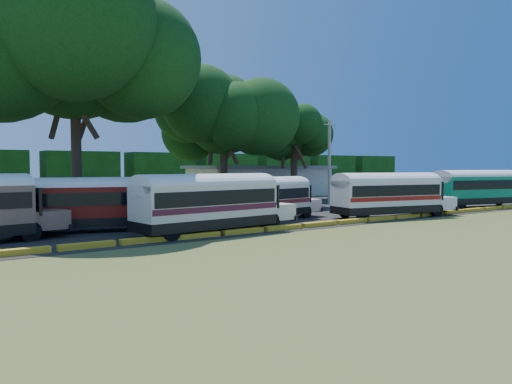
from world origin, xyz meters
TOP-DOWN VIEW (x-y plane):
  - ground at (0.00, 0.00)m, footprint 160.00×160.00m
  - asphalt_strip at (1.00, 12.00)m, footprint 64.00×24.00m
  - curb at (-0.00, 1.00)m, footprint 53.70×0.45m
  - terminal_building at (18.00, 30.00)m, footprint 19.00×9.00m
  - treeline_backdrop at (0.00, 48.00)m, footprint 130.00×4.00m
  - bus_red at (-11.20, 7.14)m, footprint 10.26×5.21m
  - bus_cream_west at (-5.96, 2.28)m, footprint 10.87×3.64m
  - bus_cream_east at (0.61, 5.75)m, footprint 9.94×4.11m
  - bus_white_red at (9.86, 2.19)m, footprint 10.77×4.55m
  - bus_white_blue at (15.57, 8.99)m, footprint 9.59×5.23m
  - bus_teal at (24.29, 3.29)m, footprint 11.17×5.04m
  - tree_west at (-9.21, 17.58)m, footprint 15.80×15.80m
  - tree_center at (7.23, 21.90)m, footprint 11.43×11.43m
  - tree_east at (17.56, 22.71)m, footprint 7.23×7.23m
  - utility_pole at (15.15, 14.21)m, footprint 1.60×0.30m

SIDE VIEW (x-z plane):
  - ground at x=0.00m, z-range 0.00..0.00m
  - asphalt_strip at x=1.00m, z-range 0.00..0.02m
  - curb at x=0.00m, z-range 0.00..0.30m
  - bus_white_blue at x=15.57m, z-range 0.20..3.28m
  - bus_cream_east at x=0.61m, z-range 0.21..3.39m
  - bus_red at x=-11.20m, z-range 0.24..3.52m
  - bus_white_red at x=9.86m, z-range 0.23..3.67m
  - bus_cream_west at x=-5.96m, z-range 0.23..3.74m
  - terminal_building at x=18.00m, z-range 0.03..4.03m
  - bus_teal at x=24.29m, z-range 0.26..3.83m
  - treeline_backdrop at x=0.00m, z-range 0.00..6.00m
  - utility_pole at x=15.15m, z-range 0.11..8.71m
  - tree_east at x=17.56m, z-range 2.79..13.87m
  - tree_center at x=7.23m, z-range 2.55..16.08m
  - tree_west at x=-9.21m, z-range 3.78..22.99m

